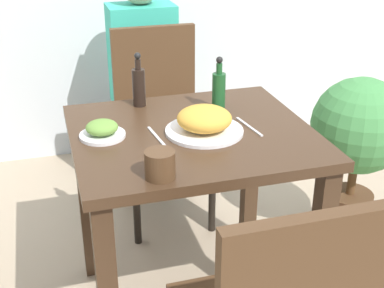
{
  "coord_description": "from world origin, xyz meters",
  "views": [
    {
      "loc": [
        -0.46,
        -1.59,
        1.48
      ],
      "look_at": [
        0.0,
        0.0,
        0.7
      ],
      "focal_mm": 50.0,
      "sensor_mm": 36.0,
      "label": 1
    }
  ],
  "objects_px": {
    "food_plate": "(204,121)",
    "person_figure": "(143,78)",
    "condiment_bottle": "(139,85)",
    "sauce_bottle": "(219,90)",
    "side_plate": "(102,130)",
    "chair_far": "(160,114)",
    "drink_cup": "(160,165)",
    "potted_plant_right": "(358,138)"
  },
  "relations": [
    {
      "from": "food_plate",
      "to": "drink_cup",
      "type": "relative_size",
      "value": 3.0
    },
    {
      "from": "sauce_bottle",
      "to": "drink_cup",
      "type": "bearing_deg",
      "value": -126.35
    },
    {
      "from": "sauce_bottle",
      "to": "potted_plant_right",
      "type": "relative_size",
      "value": 0.26
    },
    {
      "from": "chair_far",
      "to": "sauce_bottle",
      "type": "relative_size",
      "value": 4.49
    },
    {
      "from": "condiment_bottle",
      "to": "drink_cup",
      "type": "bearing_deg",
      "value": -95.35
    },
    {
      "from": "food_plate",
      "to": "potted_plant_right",
      "type": "relative_size",
      "value": 0.34
    },
    {
      "from": "side_plate",
      "to": "condiment_bottle",
      "type": "bearing_deg",
      "value": 55.26
    },
    {
      "from": "side_plate",
      "to": "sauce_bottle",
      "type": "xyz_separation_m",
      "value": [
        0.44,
        0.12,
        0.06
      ]
    },
    {
      "from": "food_plate",
      "to": "potted_plant_right",
      "type": "xyz_separation_m",
      "value": [
        0.78,
        0.26,
        -0.28
      ]
    },
    {
      "from": "side_plate",
      "to": "food_plate",
      "type": "bearing_deg",
      "value": -10.27
    },
    {
      "from": "side_plate",
      "to": "person_figure",
      "type": "xyz_separation_m",
      "value": [
        0.35,
        1.07,
        -0.19
      ]
    },
    {
      "from": "food_plate",
      "to": "sauce_bottle",
      "type": "relative_size",
      "value": 1.28
    },
    {
      "from": "potted_plant_right",
      "to": "sauce_bottle",
      "type": "bearing_deg",
      "value": -172.98
    },
    {
      "from": "chair_far",
      "to": "person_figure",
      "type": "bearing_deg",
      "value": 90.36
    },
    {
      "from": "chair_far",
      "to": "side_plate",
      "type": "bearing_deg",
      "value": -117.02
    },
    {
      "from": "condiment_bottle",
      "to": "person_figure",
      "type": "bearing_deg",
      "value": 77.93
    },
    {
      "from": "food_plate",
      "to": "person_figure",
      "type": "height_order",
      "value": "person_figure"
    },
    {
      "from": "person_figure",
      "to": "side_plate",
      "type": "bearing_deg",
      "value": -108.05
    },
    {
      "from": "side_plate",
      "to": "sauce_bottle",
      "type": "height_order",
      "value": "sauce_bottle"
    },
    {
      "from": "drink_cup",
      "to": "food_plate",
      "type": "bearing_deg",
      "value": 50.84
    },
    {
      "from": "chair_far",
      "to": "potted_plant_right",
      "type": "distance_m",
      "value": 0.91
    },
    {
      "from": "side_plate",
      "to": "person_figure",
      "type": "relative_size",
      "value": 0.13
    },
    {
      "from": "chair_far",
      "to": "potted_plant_right",
      "type": "height_order",
      "value": "chair_far"
    },
    {
      "from": "chair_far",
      "to": "drink_cup",
      "type": "distance_m",
      "value": 1.07
    },
    {
      "from": "chair_far",
      "to": "potted_plant_right",
      "type": "xyz_separation_m",
      "value": [
        0.77,
        -0.49,
        -0.01
      ]
    },
    {
      "from": "chair_far",
      "to": "person_figure",
      "type": "distance_m",
      "value": 0.39
    },
    {
      "from": "chair_far",
      "to": "food_plate",
      "type": "relative_size",
      "value": 3.5
    },
    {
      "from": "condiment_bottle",
      "to": "person_figure",
      "type": "height_order",
      "value": "person_figure"
    },
    {
      "from": "condiment_bottle",
      "to": "potted_plant_right",
      "type": "relative_size",
      "value": 0.26
    },
    {
      "from": "chair_far",
      "to": "food_plate",
      "type": "bearing_deg",
      "value": -91.44
    },
    {
      "from": "sauce_bottle",
      "to": "person_figure",
      "type": "bearing_deg",
      "value": 95.62
    },
    {
      "from": "person_figure",
      "to": "chair_far",
      "type": "bearing_deg",
      "value": -89.64
    },
    {
      "from": "potted_plant_right",
      "to": "condiment_bottle",
      "type": "bearing_deg",
      "value": 176.97
    },
    {
      "from": "drink_cup",
      "to": "person_figure",
      "type": "height_order",
      "value": "person_figure"
    },
    {
      "from": "sauce_bottle",
      "to": "person_figure",
      "type": "xyz_separation_m",
      "value": [
        -0.09,
        0.95,
        -0.25
      ]
    },
    {
      "from": "person_figure",
      "to": "potted_plant_right",
      "type": "bearing_deg",
      "value": -48.57
    },
    {
      "from": "food_plate",
      "to": "side_plate",
      "type": "height_order",
      "value": "food_plate"
    },
    {
      "from": "person_figure",
      "to": "drink_cup",
      "type": "bearing_deg",
      "value": -99.34
    },
    {
      "from": "chair_far",
      "to": "sauce_bottle",
      "type": "distance_m",
      "value": 0.65
    },
    {
      "from": "condiment_bottle",
      "to": "potted_plant_right",
      "type": "bearing_deg",
      "value": -3.03
    },
    {
      "from": "condiment_bottle",
      "to": "sauce_bottle",
      "type": "bearing_deg",
      "value": -26.28
    },
    {
      "from": "chair_far",
      "to": "potted_plant_right",
      "type": "bearing_deg",
      "value": -32.55
    }
  ]
}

